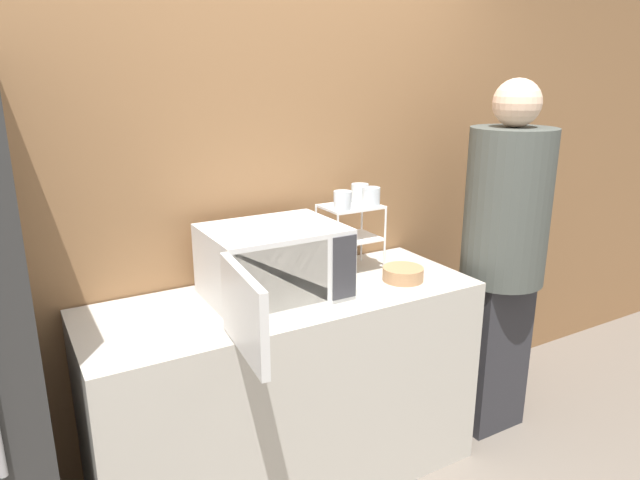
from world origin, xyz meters
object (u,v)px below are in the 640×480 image
at_px(glass_back_right, 360,193).
at_px(glass_front_right, 371,196).
at_px(dish_rack, 350,224).
at_px(bowl, 403,274).
at_px(person, 504,245).
at_px(glass_front_left, 343,200).
at_px(microwave, 272,264).

distance_m(glass_back_right, glass_front_right, 0.10).
bearing_deg(dish_rack, bowl, -59.77).
distance_m(bowl, person, 0.59).
distance_m(glass_front_right, bowl, 0.39).
relative_size(dish_rack, glass_front_right, 3.78).
relative_size(dish_rack, glass_back_right, 3.78).
height_order(dish_rack, glass_front_left, glass_front_left).
xyz_separation_m(glass_back_right, bowl, (0.05, -0.28, -0.33)).
bearing_deg(microwave, glass_front_right, 8.50).
bearing_deg(glass_back_right, person, -27.68).
xyz_separation_m(microwave, glass_front_left, (0.39, 0.08, 0.21)).
bearing_deg(bowl, dish_rack, 120.23).
relative_size(glass_back_right, bowl, 0.46).
relative_size(microwave, dish_rack, 2.68).
bearing_deg(glass_back_right, glass_front_right, -90.95).
relative_size(glass_front_left, bowl, 0.46).
bearing_deg(dish_rack, person, -21.67).
distance_m(dish_rack, bowl, 0.34).
height_order(glass_back_right, bowl, glass_back_right).
height_order(glass_front_left, glass_front_right, same).
xyz_separation_m(microwave, person, (1.19, -0.16, -0.06)).
xyz_separation_m(microwave, glass_front_right, (0.55, 0.08, 0.21)).
bearing_deg(dish_rack, glass_front_right, -30.70).
xyz_separation_m(dish_rack, glass_front_left, (-0.08, -0.06, 0.13)).
relative_size(microwave, bowl, 4.60).
height_order(microwave, person, person).
xyz_separation_m(glass_front_left, bowl, (0.22, -0.18, -0.33)).
xyz_separation_m(microwave, dish_rack, (0.47, 0.13, 0.08)).
height_order(glass_front_right, person, person).
relative_size(glass_back_right, glass_front_right, 1.00).
height_order(glass_front_right, bowl, glass_front_right).
bearing_deg(glass_front_left, microwave, -169.07).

